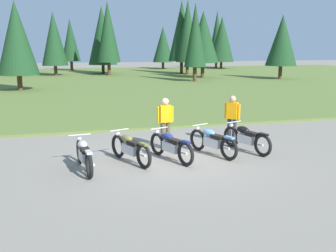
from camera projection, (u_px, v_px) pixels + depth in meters
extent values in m
plane|color=gray|center=(173.00, 160.00, 11.54)|extent=(140.00, 140.00, 0.00)
cube|color=#5B7033|center=(98.00, 81.00, 36.36)|extent=(80.00, 44.00, 0.10)
cylinder|color=#47331E|center=(280.00, 73.00, 38.36)|extent=(0.36, 0.36, 1.41)
cone|color=#193D1E|center=(282.00, 40.00, 37.73)|extent=(3.03, 3.03, 4.88)
cylinder|color=#47331E|center=(181.00, 68.00, 45.64)|extent=(0.36, 0.36, 1.59)
cone|color=#193D1E|center=(182.00, 31.00, 44.79)|extent=(3.07, 3.07, 6.80)
cylinder|color=#47331E|center=(72.00, 66.00, 51.76)|extent=(0.36, 0.36, 1.33)
cone|color=#193D1E|center=(70.00, 40.00, 51.08)|extent=(2.43, 2.43, 5.46)
cylinder|color=#47331E|center=(109.00, 69.00, 43.10)|extent=(0.36, 0.36, 1.54)
cone|color=#193D1E|center=(108.00, 32.00, 42.28)|extent=(2.59, 2.59, 6.53)
cylinder|color=#47331E|center=(56.00, 71.00, 42.91)|extent=(0.36, 0.36, 1.20)
cone|color=#193D1E|center=(54.00, 39.00, 42.21)|extent=(2.82, 2.82, 5.74)
cylinder|color=#47331E|center=(19.00, 71.00, 42.57)|extent=(0.36, 0.36, 1.21)
cone|color=#193D1E|center=(16.00, 35.00, 41.78)|extent=(3.34, 3.34, 6.58)
cylinder|color=#47331E|center=(216.00, 64.00, 58.68)|extent=(0.36, 0.36, 1.34)
cone|color=#193D1E|center=(217.00, 35.00, 57.83)|extent=(2.39, 2.39, 7.07)
cylinder|color=#47331E|center=(163.00, 66.00, 55.11)|extent=(0.36, 0.36, 1.07)
cone|color=#193D1E|center=(163.00, 44.00, 54.51)|extent=(2.89, 2.89, 4.87)
cylinder|color=#47331E|center=(20.00, 83.00, 28.52)|extent=(0.36, 0.36, 1.25)
cone|color=#193D1E|center=(16.00, 38.00, 27.87)|extent=(2.95, 2.95, 5.23)
cylinder|color=#47331E|center=(103.00, 69.00, 46.29)|extent=(0.36, 0.36, 1.13)
cone|color=#193D1E|center=(102.00, 36.00, 45.49)|extent=(3.37, 3.37, 6.72)
cylinder|color=#47331E|center=(221.00, 65.00, 55.97)|extent=(0.36, 0.36, 1.09)
cone|color=#193D1E|center=(222.00, 39.00, 55.22)|extent=(3.56, 3.56, 6.28)
cylinder|color=#47331E|center=(202.00, 71.00, 39.74)|extent=(0.36, 0.36, 1.64)
cone|color=#193D1E|center=(203.00, 37.00, 39.06)|extent=(3.23, 3.23, 5.10)
cylinder|color=#47331E|center=(195.00, 75.00, 35.69)|extent=(0.36, 0.36, 1.44)
cone|color=#193D1E|center=(195.00, 35.00, 34.97)|extent=(2.00, 2.00, 5.67)
cylinder|color=#47331E|center=(187.00, 69.00, 44.47)|extent=(0.36, 0.36, 1.51)
cone|color=#193D1E|center=(188.00, 31.00, 43.62)|extent=(2.59, 2.59, 6.85)
torus|color=black|center=(80.00, 151.00, 11.11)|extent=(0.19, 0.71, 0.70)
torus|color=black|center=(89.00, 165.00, 9.84)|extent=(0.19, 0.71, 0.70)
cube|color=silver|center=(84.00, 156.00, 10.47)|extent=(0.28, 0.66, 0.28)
ellipsoid|color=#B7B7BC|center=(82.00, 145.00, 10.57)|extent=(0.32, 0.51, 0.22)
cube|color=black|center=(85.00, 150.00, 10.22)|extent=(0.28, 0.50, 0.10)
cube|color=#B7B7BC|center=(89.00, 152.00, 9.77)|extent=(0.18, 0.33, 0.06)
cylinder|color=silver|center=(80.00, 135.00, 10.92)|extent=(0.62, 0.11, 0.03)
sphere|color=silver|center=(79.00, 138.00, 11.05)|extent=(0.14, 0.14, 0.14)
cylinder|color=silver|center=(92.00, 162.00, 10.27)|extent=(0.14, 0.55, 0.07)
torus|color=black|center=(118.00, 146.00, 11.73)|extent=(0.36, 0.69, 0.70)
torus|color=black|center=(144.00, 156.00, 10.63)|extent=(0.36, 0.69, 0.70)
cube|color=silver|center=(130.00, 149.00, 11.17)|extent=(0.43, 0.67, 0.28)
ellipsoid|color=brown|center=(127.00, 139.00, 11.26)|extent=(0.42, 0.54, 0.22)
cube|color=black|center=(134.00, 143.00, 10.95)|extent=(0.38, 0.53, 0.10)
cube|color=brown|center=(144.00, 144.00, 10.57)|extent=(0.25, 0.35, 0.06)
cylinder|color=silver|center=(119.00, 130.00, 11.55)|extent=(0.59, 0.26, 0.03)
sphere|color=silver|center=(117.00, 134.00, 11.67)|extent=(0.14, 0.14, 0.14)
cylinder|color=silver|center=(140.00, 154.00, 11.04)|extent=(0.27, 0.54, 0.07)
torus|color=black|center=(157.00, 144.00, 11.98)|extent=(0.35, 0.69, 0.70)
torus|color=black|center=(186.00, 154.00, 10.87)|extent=(0.35, 0.69, 0.70)
cube|color=silver|center=(171.00, 147.00, 11.41)|extent=(0.42, 0.67, 0.28)
ellipsoid|color=navy|center=(167.00, 137.00, 11.50)|extent=(0.42, 0.54, 0.22)
cube|color=black|center=(175.00, 141.00, 11.20)|extent=(0.38, 0.53, 0.10)
cube|color=navy|center=(186.00, 142.00, 10.80)|extent=(0.25, 0.35, 0.06)
cylinder|color=silver|center=(159.00, 128.00, 11.80)|extent=(0.59, 0.25, 0.03)
sphere|color=silver|center=(157.00, 132.00, 11.92)|extent=(0.14, 0.14, 0.14)
cylinder|color=silver|center=(181.00, 152.00, 11.28)|extent=(0.26, 0.54, 0.07)
torus|color=black|center=(198.00, 140.00, 12.51)|extent=(0.35, 0.69, 0.70)
torus|color=black|center=(229.00, 149.00, 11.41)|extent=(0.35, 0.69, 0.70)
cube|color=silver|center=(213.00, 142.00, 11.95)|extent=(0.42, 0.67, 0.28)
ellipsoid|color=#598CC6|center=(209.00, 133.00, 12.03)|extent=(0.42, 0.54, 0.22)
cube|color=black|center=(218.00, 137.00, 11.73)|extent=(0.38, 0.53, 0.10)
cube|color=#598CC6|center=(229.00, 138.00, 11.34)|extent=(0.25, 0.35, 0.06)
cylinder|color=silver|center=(200.00, 125.00, 12.32)|extent=(0.59, 0.26, 0.03)
sphere|color=silver|center=(197.00, 128.00, 12.44)|extent=(0.14, 0.14, 0.14)
cylinder|color=silver|center=(223.00, 147.00, 11.81)|extent=(0.27, 0.54, 0.07)
torus|color=black|center=(231.00, 136.00, 12.95)|extent=(0.32, 0.70, 0.70)
torus|color=black|center=(263.00, 145.00, 11.81)|extent=(0.32, 0.70, 0.70)
cube|color=silver|center=(246.00, 139.00, 12.37)|extent=(0.39, 0.67, 0.28)
ellipsoid|color=black|center=(243.00, 130.00, 12.46)|extent=(0.40, 0.54, 0.22)
cube|color=black|center=(252.00, 134.00, 12.15)|extent=(0.36, 0.53, 0.10)
cube|color=black|center=(263.00, 134.00, 11.74)|extent=(0.24, 0.35, 0.06)
cylinder|color=silver|center=(234.00, 122.00, 12.77)|extent=(0.60, 0.23, 0.03)
sphere|color=silver|center=(231.00, 125.00, 12.89)|extent=(0.14, 0.14, 0.14)
cylinder|color=silver|center=(256.00, 144.00, 12.22)|extent=(0.24, 0.54, 0.07)
cylinder|color=#2D2D38|center=(234.00, 132.00, 13.28)|extent=(0.14, 0.14, 0.88)
cylinder|color=#2D2D38|center=(229.00, 131.00, 13.36)|extent=(0.14, 0.14, 0.88)
cube|color=orange|center=(232.00, 111.00, 13.17)|extent=(0.41, 0.41, 0.56)
sphere|color=tan|center=(233.00, 99.00, 13.09)|extent=(0.22, 0.22, 0.22)
cylinder|color=orange|center=(239.00, 112.00, 13.07)|extent=(0.09, 0.09, 0.52)
cylinder|color=orange|center=(226.00, 111.00, 13.28)|extent=(0.09, 0.09, 0.52)
cylinder|color=#4C4233|center=(163.00, 135.00, 12.70)|extent=(0.14, 0.14, 0.88)
cylinder|color=#4C4233|center=(168.00, 135.00, 12.75)|extent=(0.14, 0.14, 0.88)
cube|color=orange|center=(165.00, 114.00, 12.58)|extent=(0.36, 0.23, 0.56)
sphere|color=beige|center=(165.00, 101.00, 12.50)|extent=(0.22, 0.22, 0.22)
cylinder|color=orange|center=(158.00, 115.00, 12.52)|extent=(0.09, 0.09, 0.52)
cylinder|color=orange|center=(172.00, 114.00, 12.65)|extent=(0.09, 0.09, 0.52)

